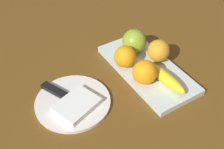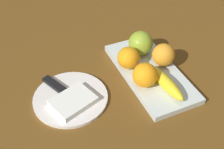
# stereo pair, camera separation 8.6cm
# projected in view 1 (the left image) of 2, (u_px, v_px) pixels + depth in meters

# --- Properties ---
(ground_plane) EXTENTS (2.40, 2.40, 0.00)m
(ground_plane) POSITION_uv_depth(u_px,v_px,m) (156.00, 71.00, 0.95)
(ground_plane) COLOR brown
(fruit_tray) EXTENTS (0.35, 0.17, 0.02)m
(fruit_tray) POSITION_uv_depth(u_px,v_px,m) (147.00, 69.00, 0.94)
(fruit_tray) COLOR silver
(fruit_tray) RESTS_ON ground_plane
(apple) EXTENTS (0.08, 0.08, 0.08)m
(apple) POSITION_uv_depth(u_px,v_px,m) (134.00, 41.00, 0.97)
(apple) COLOR #88A52B
(apple) RESTS_ON fruit_tray
(banana) EXTENTS (0.16, 0.05, 0.04)m
(banana) POSITION_uv_depth(u_px,v_px,m) (166.00, 78.00, 0.87)
(banana) COLOR yellow
(banana) RESTS_ON fruit_tray
(orange_near_apple) EXTENTS (0.07, 0.07, 0.07)m
(orange_near_apple) POSITION_uv_depth(u_px,v_px,m) (159.00, 51.00, 0.93)
(orange_near_apple) COLOR orange
(orange_near_apple) RESTS_ON fruit_tray
(orange_near_banana) EXTENTS (0.07, 0.07, 0.07)m
(orange_near_banana) POSITION_uv_depth(u_px,v_px,m) (145.00, 72.00, 0.86)
(orange_near_banana) COLOR orange
(orange_near_banana) RESTS_ON fruit_tray
(orange_center) EXTENTS (0.07, 0.07, 0.07)m
(orange_center) POSITION_uv_depth(u_px,v_px,m) (125.00, 57.00, 0.91)
(orange_center) COLOR orange
(orange_center) RESTS_ON fruit_tray
(dinner_plate) EXTENTS (0.22, 0.22, 0.01)m
(dinner_plate) POSITION_uv_depth(u_px,v_px,m) (73.00, 102.00, 0.84)
(dinner_plate) COLOR white
(dinner_plate) RESTS_ON ground_plane
(folded_napkin) EXTENTS (0.12, 0.14, 0.02)m
(folded_napkin) POSITION_uv_depth(u_px,v_px,m) (77.00, 105.00, 0.81)
(folded_napkin) COLOR white
(folded_napkin) RESTS_ON dinner_plate
(knife) EXTENTS (0.17, 0.09, 0.01)m
(knife) POSITION_uv_depth(u_px,v_px,m) (58.00, 93.00, 0.85)
(knife) COLOR silver
(knife) RESTS_ON dinner_plate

